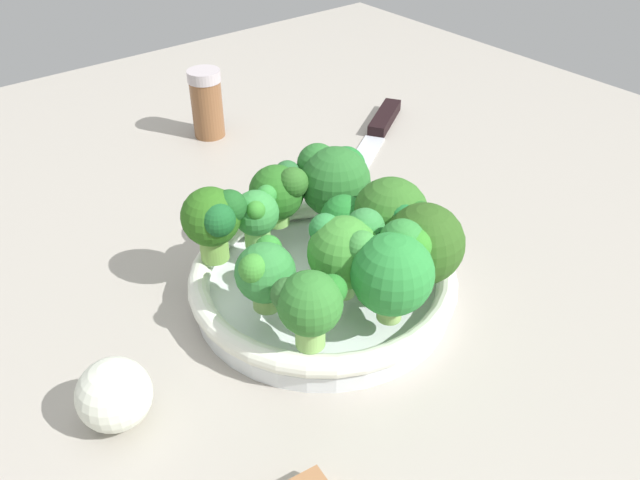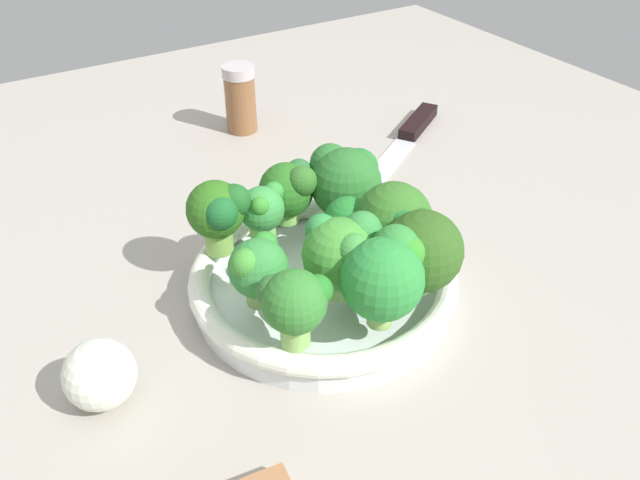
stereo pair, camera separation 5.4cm
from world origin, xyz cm
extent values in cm
cube|color=#A69F94|center=(0.00, 0.00, -1.25)|extent=(130.00, 130.00, 2.50)
cylinder|color=white|center=(-3.05, 0.31, 0.76)|extent=(22.54, 22.54, 1.53)
torus|color=white|center=(-3.05, 0.31, 2.46)|extent=(23.47, 23.47, 1.87)
cylinder|color=#80B54E|center=(3.93, 6.56, 4.73)|extent=(2.51, 2.51, 2.67)
sphere|color=#2D691B|center=(3.93, 6.56, 7.73)|extent=(5.12, 5.12, 5.12)
sphere|color=#1D5B22|center=(3.15, 5.10, 8.54)|extent=(2.94, 2.94, 2.94)
sphere|color=#1A5D29|center=(2.35, 6.73, 8.31)|extent=(2.94, 2.94, 2.94)
cylinder|color=#89BA5E|center=(-4.23, 6.69, 4.32)|extent=(2.28, 2.28, 1.84)
sphere|color=#33853B|center=(-4.23, 6.69, 6.81)|extent=(4.82, 4.82, 4.82)
sphere|color=#2F872E|center=(-2.90, 5.39, 7.77)|extent=(2.17, 2.17, 2.17)
sphere|color=green|center=(-4.64, 7.95, 8.05)|extent=(2.34, 2.34, 2.34)
cylinder|color=#89C360|center=(-9.76, 6.61, 4.61)|extent=(2.27, 2.27, 2.43)
sphere|color=#317A2E|center=(-9.76, 6.61, 7.40)|extent=(4.84, 4.84, 4.84)
sphere|color=#257625|center=(-10.02, 4.82, 7.91)|extent=(2.31, 2.31, 2.31)
sphere|color=#30672C|center=(-8.37, 7.54, 7.78)|extent=(2.54, 2.54, 2.54)
cylinder|color=#85D066|center=(3.07, 2.59, 4.49)|extent=(2.34, 2.34, 2.18)
sphere|color=green|center=(3.07, 2.59, 6.91)|extent=(4.09, 4.09, 4.09)
sphere|color=#348E37|center=(3.55, 1.08, 7.94)|extent=(1.85, 1.85, 1.85)
sphere|color=#378C2E|center=(2.03, 3.24, 7.96)|extent=(1.71, 1.71, 1.71)
cylinder|color=#9FC96B|center=(-11.31, 0.14, 4.53)|extent=(1.98, 1.98, 2.27)
sphere|color=#2A8837|center=(-11.31, 0.14, 7.74)|extent=(6.38, 6.38, 6.38)
sphere|color=#308535|center=(-10.26, -1.93, 9.20)|extent=(3.66, 3.66, 3.66)
sphere|color=#338A26|center=(-11.03, -2.29, 9.11)|extent=(2.89, 2.89, 2.89)
cylinder|color=#84B458|center=(2.44, -5.92, 4.21)|extent=(2.09, 2.09, 1.62)
sphere|color=#296B2A|center=(2.44, -5.92, 7.20)|extent=(6.70, 6.70, 6.70)
sphere|color=#2A6F2C|center=(4.68, -5.62, 8.27)|extent=(3.94, 3.94, 3.94)
sphere|color=#21732B|center=(3.21, -7.85, 7.88)|extent=(3.81, 3.81, 3.81)
cylinder|color=#85C25F|center=(-5.24, -5.65, 4.39)|extent=(2.66, 2.66, 1.98)
sphere|color=#326C24|center=(-5.24, -5.65, 7.53)|extent=(6.63, 6.63, 6.63)
sphere|color=#327331|center=(-4.00, -7.04, 8.34)|extent=(2.79, 2.79, 2.79)
sphere|color=#256722|center=(-7.91, -6.03, 7.94)|extent=(3.84, 3.84, 3.84)
cylinder|color=#90C95D|center=(-2.29, -2.96, 4.46)|extent=(2.70, 2.70, 2.12)
sphere|color=#22782B|center=(-2.29, -2.96, 6.86)|extent=(4.12, 4.12, 4.12)
sphere|color=#29792C|center=(-3.87, -3.41, 7.42)|extent=(2.19, 2.19, 2.19)
sphere|color=#236B27|center=(-1.77, -4.06, 7.23)|extent=(1.66, 1.66, 1.66)
cylinder|color=#8FC16A|center=(-6.86, 0.92, 4.53)|extent=(1.94, 1.94, 2.27)
sphere|color=#408F33|center=(-6.86, 0.92, 7.58)|extent=(5.89, 5.89, 5.89)
sphere|color=#35863E|center=(-6.70, -1.34, 8.87)|extent=(3.22, 3.22, 3.22)
sphere|color=#3E913D|center=(-8.70, 0.82, 9.05)|extent=(2.69, 2.69, 2.69)
sphere|color=#2F873E|center=(-5.09, 1.45, 9.08)|extent=(2.58, 2.58, 2.58)
cylinder|color=#8DC961|center=(4.93, -0.93, 4.26)|extent=(2.27, 2.27, 1.72)
sphere|color=#296A20|center=(4.93, -0.93, 6.79)|extent=(5.15, 5.15, 5.15)
sphere|color=#306825|center=(3.45, -1.79, 8.20)|extent=(2.85, 2.85, 2.85)
sphere|color=#296732|center=(5.63, -2.75, 7.83)|extent=(2.51, 2.51, 2.51)
cylinder|color=#77B758|center=(-9.66, -5.15, 4.25)|extent=(1.93, 1.93, 1.71)
sphere|color=#2D571B|center=(-9.66, -5.15, 7.29)|extent=(6.70, 6.70, 6.70)
sphere|color=#1B662B|center=(-7.11, -4.99, 8.62)|extent=(2.72, 2.72, 2.72)
sphere|color=#1D6722|center=(-8.78, -3.20, 7.64)|extent=(3.14, 3.14, 3.14)
cube|color=silver|center=(12.60, -17.89, 0.20)|extent=(11.28, 15.76, 0.40)
cube|color=black|center=(19.70, -29.13, 0.75)|extent=(6.99, 9.29, 1.50)
sphere|color=white|center=(-4.51, 20.03, 2.67)|extent=(5.35, 5.35, 5.35)
cylinder|color=brown|center=(31.30, -8.87, 3.68)|extent=(3.95, 3.95, 7.36)
cylinder|color=#BDB1B6|center=(31.30, -8.87, 8.06)|extent=(4.15, 4.15, 1.38)
camera|label=1|loc=(-37.38, 27.88, 37.90)|focal=36.28mm
camera|label=2|loc=(-40.50, 23.46, 37.90)|focal=36.28mm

